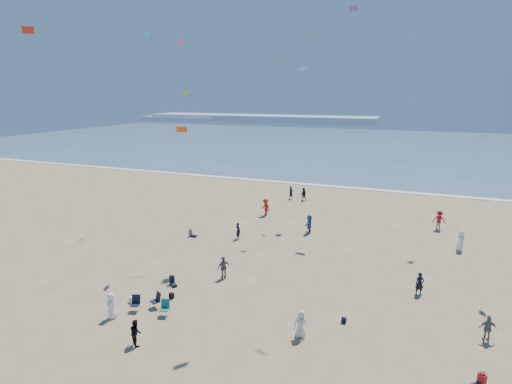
% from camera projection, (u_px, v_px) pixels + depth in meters
% --- Properties ---
extents(ocean, '(220.00, 100.00, 0.06)m').
position_uv_depth(ocean, '(372.00, 146.00, 102.85)').
color(ocean, '#476B84').
rests_on(ocean, ground).
extents(surf_line, '(220.00, 1.20, 0.08)m').
position_uv_depth(surf_line, '(337.00, 187.00, 57.68)').
color(surf_line, white).
rests_on(surf_line, ground).
extents(headland_far, '(110.00, 20.00, 3.20)m').
position_uv_depth(headland_far, '(260.00, 119.00, 191.59)').
color(headland_far, '#7A8EA8').
rests_on(headland_far, ground).
extents(headland_near, '(40.00, 14.00, 2.00)m').
position_uv_depth(headland_near, '(182.00, 119.00, 201.45)').
color(headland_near, '#7A8EA8').
rests_on(headland_near, ground).
extents(standing_flyers, '(21.40, 39.73, 1.92)m').
position_uv_depth(standing_flyers, '(326.00, 252.00, 31.81)').
color(standing_flyers, maroon).
rests_on(standing_flyers, ground).
extents(seated_group, '(23.65, 23.25, 0.84)m').
position_uv_depth(seated_group, '(227.00, 328.00, 22.20)').
color(seated_group, white).
rests_on(seated_group, ground).
extents(chair_cluster, '(2.75, 1.59, 1.00)m').
position_uv_depth(chair_cluster, '(151.00, 304.00, 24.55)').
color(chair_cluster, black).
rests_on(chair_cluster, ground).
extents(white_tote, '(0.35, 0.20, 0.40)m').
position_uv_depth(white_tote, '(132.00, 300.00, 25.70)').
color(white_tote, white).
rests_on(white_tote, ground).
extents(black_backpack, '(0.30, 0.22, 0.38)m').
position_uv_depth(black_backpack, '(172.00, 296.00, 26.23)').
color(black_backpack, black).
rests_on(black_backpack, ground).
extents(navy_bag, '(0.28, 0.18, 0.34)m').
position_uv_depth(navy_bag, '(344.00, 320.00, 23.43)').
color(navy_bag, black).
rests_on(navy_bag, ground).
extents(kites_aloft, '(39.61, 41.60, 27.77)m').
position_uv_depth(kites_aloft, '(409.00, 49.00, 21.86)').
color(kites_aloft, '#0BD4E2').
rests_on(kites_aloft, ground).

